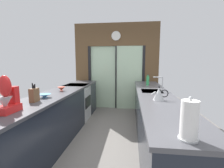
{
  "coord_description": "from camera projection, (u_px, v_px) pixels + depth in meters",
  "views": [
    {
      "loc": [
        0.47,
        -2.59,
        1.47
      ],
      "look_at": [
        0.04,
        0.95,
        0.99
      ],
      "focal_mm": 25.07,
      "sensor_mm": 36.0,
      "label": 1
    }
  ],
  "objects": [
    {
      "name": "stand_mixer",
      "position": [
        7.0,
        98.0,
        1.73
      ],
      "size": [
        0.17,
        0.27,
        0.42
      ],
      "color": "red",
      "rests_on": "left_counter_run"
    },
    {
      "name": "mixing_bowl_far",
      "position": [
        61.0,
        89.0,
        3.09
      ],
      "size": [
        0.15,
        0.15,
        0.08
      ],
      "color": "#BC4C38",
      "rests_on": "left_counter_run"
    },
    {
      "name": "oven_range",
      "position": [
        77.0,
        102.0,
        4.07
      ],
      "size": [
        0.6,
        0.6,
        0.92
      ],
      "color": "#B7BABC",
      "rests_on": "ground_plane"
    },
    {
      "name": "kettle",
      "position": [
        159.0,
        94.0,
        2.33
      ],
      "size": [
        0.26,
        0.17,
        0.21
      ],
      "color": "#B7BABC",
      "rests_on": "right_counter_run"
    },
    {
      "name": "ground_plane",
      "position": [
        108.0,
        132.0,
        3.39
      ],
      "size": [
        5.04,
        7.6,
        0.02
      ],
      "primitive_type": "cube",
      "color": "slate"
    },
    {
      "name": "right_counter_run",
      "position": [
        154.0,
        117.0,
        2.92
      ],
      "size": [
        0.62,
        3.8,
        0.92
      ],
      "color": "#1E232D",
      "rests_on": "ground_plane"
    },
    {
      "name": "mixing_bowl_near",
      "position": [
        45.0,
        96.0,
        2.49
      ],
      "size": [
        0.19,
        0.19,
        0.06
      ],
      "color": "teal",
      "rests_on": "left_counter_run"
    },
    {
      "name": "back_wall_unit",
      "position": [
        116.0,
        61.0,
        4.95
      ],
      "size": [
        2.64,
        0.12,
        2.7
      ],
      "color": "brown",
      "rests_on": "ground_plane"
    },
    {
      "name": "left_counter_run",
      "position": [
        57.0,
        116.0,
        2.97
      ],
      "size": [
        0.62,
        3.8,
        0.92
      ],
      "color": "#1E232D",
      "rests_on": "ground_plane"
    },
    {
      "name": "paper_towel_roll",
      "position": [
        189.0,
        120.0,
        1.11
      ],
      "size": [
        0.14,
        0.14,
        0.32
      ],
      "color": "#B7BABC",
      "rests_on": "right_counter_run"
    },
    {
      "name": "knife_block",
      "position": [
        34.0,
        95.0,
        2.22
      ],
      "size": [
        0.08,
        0.14,
        0.27
      ],
      "color": "brown",
      "rests_on": "left_counter_run"
    },
    {
      "name": "soap_bottle",
      "position": [
        148.0,
        81.0,
        3.88
      ],
      "size": [
        0.07,
        0.07,
        0.27
      ],
      "color": "#339E56",
      "rests_on": "right_counter_run"
    },
    {
      "name": "sink_faucet",
      "position": [
        161.0,
        82.0,
        3.06
      ],
      "size": [
        0.19,
        0.02,
        0.29
      ],
      "color": "#B7BABC",
      "rests_on": "right_counter_run"
    }
  ]
}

